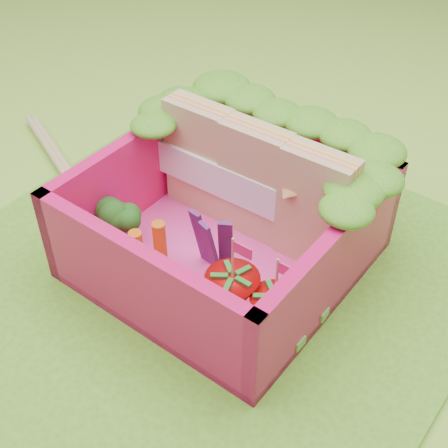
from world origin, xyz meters
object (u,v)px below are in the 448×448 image
at_px(chopsticks, 88,204).
at_px(bento_box, 225,221).
at_px(strawberry_left, 232,296).
at_px(strawberry_right, 274,314).
at_px(sandwich_stack, 255,182).
at_px(broccoli, 119,221).

bearing_deg(chopsticks, bento_box, 8.69).
relative_size(strawberry_left, strawberry_right, 1.05).
bearing_deg(chopsticks, sandwich_stack, 23.19).
xyz_separation_m(bento_box, strawberry_left, (0.29, -0.32, -0.09)).
bearing_deg(sandwich_stack, broccoli, -130.78).
height_order(strawberry_left, strawberry_right, strawberry_left).
relative_size(bento_box, chopsticks, 0.62).
distance_m(bento_box, broccoli, 0.56).
xyz_separation_m(broccoli, strawberry_left, (0.76, -0.03, -0.05)).
bearing_deg(strawberry_left, sandwich_stack, 116.20).
height_order(broccoli, strawberry_left, strawberry_left).
distance_m(broccoli, chopsticks, 0.51).
bearing_deg(broccoli, chopsticks, 160.21).
bearing_deg(sandwich_stack, chopsticks, -156.81).
distance_m(strawberry_right, chopsticks, 1.43).
bearing_deg(broccoli, bento_box, 32.34).
distance_m(bento_box, strawberry_left, 0.44).
bearing_deg(broccoli, strawberry_left, -1.97).
bearing_deg(chopsticks, strawberry_right, -6.07).
relative_size(bento_box, sandwich_stack, 1.10).
xyz_separation_m(strawberry_left, chopsticks, (-1.20, 0.18, -0.16)).
height_order(bento_box, strawberry_right, bento_box).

